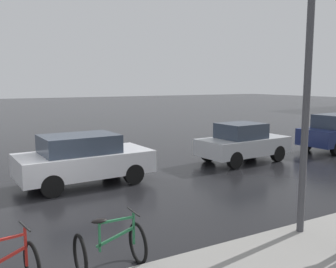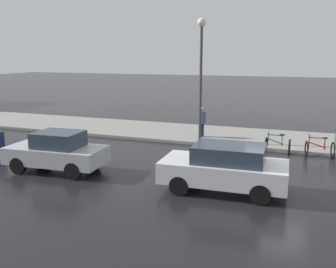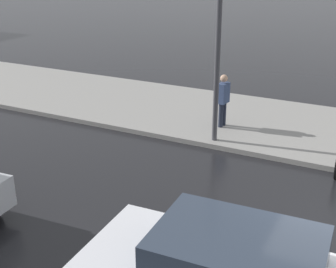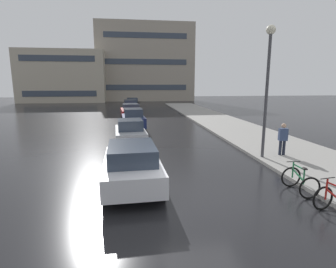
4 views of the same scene
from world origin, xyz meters
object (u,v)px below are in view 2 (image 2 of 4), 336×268
object	(u,v)px
streetlamp	(201,62)
car_silver	(57,152)
car_white	(225,167)
bicycle_second	(278,145)
pedestrian	(202,121)
bicycle_nearest	(320,149)

from	to	relation	value
streetlamp	car_silver	bearing A→B (deg)	148.11
car_white	bicycle_second	bearing A→B (deg)	-12.70
bicycle_second	car_silver	distance (m)	9.66
car_white	car_silver	size ratio (longest dim) A/B	1.07
car_white	pedestrian	world-z (taller)	pedestrian
pedestrian	streetlamp	world-z (taller)	streetlamp
bicycle_nearest	pedestrian	distance (m)	6.14
pedestrian	bicycle_second	bearing A→B (deg)	-113.59
car_white	streetlamp	bearing A→B (deg)	22.80
bicycle_nearest	bicycle_second	bearing A→B (deg)	89.04
bicycle_nearest	streetlamp	world-z (taller)	streetlamp
bicycle_nearest	streetlamp	distance (m)	6.79
bicycle_nearest	car_silver	distance (m)	11.13
pedestrian	streetlamp	size ratio (longest dim) A/B	0.28
bicycle_nearest	bicycle_second	xyz separation A→B (m)	(0.03, 1.78, 0.00)
bicycle_second	streetlamp	distance (m)	5.40
bicycle_nearest	car_silver	xyz separation A→B (m)	(-5.65, 9.59, 0.37)
bicycle_nearest	car_white	bearing A→B (deg)	151.27
bicycle_second	pedestrian	bearing A→B (deg)	66.41
bicycle_nearest	pedestrian	size ratio (longest dim) A/B	0.73
bicycle_second	streetlamp	xyz separation A→B (m)	(0.66, 3.87, 3.70)
bicycle_nearest	car_white	size ratio (longest dim) A/B	0.30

